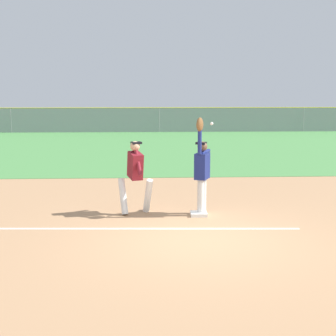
% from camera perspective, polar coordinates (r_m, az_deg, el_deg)
% --- Properties ---
extents(ground_plane, '(77.09, 77.09, 0.00)m').
position_cam_1_polar(ground_plane, '(9.45, 3.62, -8.49)').
color(ground_plane, tan).
extents(outfield_grass, '(42.08, 18.76, 0.01)m').
position_cam_1_polar(outfield_grass, '(25.39, -0.41, 2.57)').
color(outfield_grass, '#4C8C47').
rests_on(outfield_grass, ground_plane).
extents(chalk_foul_line, '(11.99, 0.67, 0.01)m').
position_cam_1_polar(chalk_foul_line, '(10.66, -17.81, -6.86)').
color(chalk_foul_line, white).
rests_on(chalk_foul_line, ground_plane).
extents(first_base, '(0.39, 0.39, 0.08)m').
position_cam_1_polar(first_base, '(11.22, 3.67, -5.46)').
color(first_base, white).
rests_on(first_base, ground_plane).
extents(fielder, '(0.46, 0.86, 2.28)m').
position_cam_1_polar(fielder, '(11.11, 4.05, 0.07)').
color(fielder, silver).
rests_on(fielder, ground_plane).
extents(runner, '(0.86, 0.82, 1.72)m').
position_cam_1_polar(runner, '(11.21, -3.90, -0.48)').
color(runner, white).
rests_on(runner, ground_plane).
extents(baseball, '(0.07, 0.07, 0.07)m').
position_cam_1_polar(baseball, '(10.94, 5.21, 5.27)').
color(baseball, white).
extents(outfield_fence, '(42.16, 0.08, 1.77)m').
position_cam_1_polar(outfield_fence, '(34.66, -1.04, 5.75)').
color(outfield_fence, '#93999E').
rests_on(outfield_fence, ground_plane).
extents(parked_car_red, '(4.48, 2.28, 1.25)m').
position_cam_1_polar(parked_car_red, '(37.94, -15.00, 5.40)').
color(parked_car_red, '#B21E1E').
rests_on(parked_car_red, ground_plane).
extents(parked_car_tan, '(4.46, 2.24, 1.25)m').
position_cam_1_polar(parked_car_tan, '(37.78, -8.20, 5.60)').
color(parked_car_tan, tan).
rests_on(parked_car_tan, ground_plane).
extents(parked_car_silver, '(4.40, 2.13, 1.25)m').
position_cam_1_polar(parked_car_silver, '(37.51, -0.52, 5.67)').
color(parked_car_silver, '#B7B7BC').
rests_on(parked_car_silver, ground_plane).
extents(parked_car_blue, '(4.52, 2.36, 1.25)m').
position_cam_1_polar(parked_car_blue, '(38.05, 7.31, 5.65)').
color(parked_car_blue, '#23389E').
rests_on(parked_car_blue, ground_plane).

